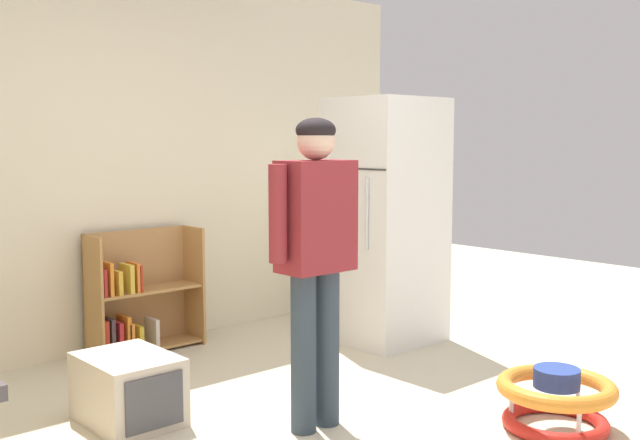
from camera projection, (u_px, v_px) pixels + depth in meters
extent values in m
cube|color=beige|center=(121.00, 158.00, 5.27)|extent=(5.20, 0.06, 2.70)
cube|color=white|center=(385.00, 221.00, 5.50)|extent=(0.70, 0.68, 1.78)
cylinder|color=silver|center=(367.00, 214.00, 5.12)|extent=(0.02, 0.02, 0.50)
cube|color=#333333|center=(351.00, 169.00, 5.22)|extent=(0.01, 0.67, 0.01)
cube|color=#B18148|center=(93.00, 299.00, 4.99)|extent=(0.02, 0.28, 0.85)
cube|color=#B18148|center=(194.00, 284.00, 5.50)|extent=(0.02, 0.28, 0.85)
cube|color=#AB7D4B|center=(137.00, 289.00, 5.34)|extent=(0.80, 0.02, 0.85)
cube|color=#B18148|center=(147.00, 346.00, 5.29)|extent=(0.76, 0.24, 0.02)
cube|color=#B18148|center=(146.00, 290.00, 5.24)|extent=(0.76, 0.24, 0.02)
cube|color=#B3301D|center=(102.00, 338.00, 5.02)|extent=(0.03, 0.17, 0.24)
cube|color=#B0292A|center=(100.00, 282.00, 4.98)|extent=(0.02, 0.17, 0.19)
cube|color=#403336|center=(108.00, 336.00, 5.05)|extent=(0.03, 0.17, 0.25)
cube|color=orange|center=(107.00, 279.00, 5.01)|extent=(0.02, 0.17, 0.23)
cube|color=#B4262D|center=(116.00, 337.00, 5.09)|extent=(0.03, 0.17, 0.22)
cube|color=gold|center=(115.00, 282.00, 5.05)|extent=(0.03, 0.17, 0.16)
cube|color=orange|center=(124.00, 333.00, 5.13)|extent=(0.03, 0.17, 0.25)
cube|color=gold|center=(127.00, 278.00, 5.11)|extent=(0.03, 0.17, 0.20)
cube|color=orange|center=(127.00, 336.00, 5.14)|extent=(0.03, 0.17, 0.20)
cube|color=orange|center=(133.00, 277.00, 5.14)|extent=(0.03, 0.17, 0.20)
cube|color=gold|center=(136.00, 337.00, 5.19)|extent=(0.03, 0.17, 0.17)
cube|color=red|center=(136.00, 278.00, 5.15)|extent=(0.02, 0.17, 0.19)
cube|color=beige|center=(152.00, 332.00, 5.27)|extent=(0.03, 0.17, 0.19)
cylinder|color=#313F4C|center=(303.00, 353.00, 3.78)|extent=(0.13, 0.13, 0.82)
cylinder|color=#313F4C|center=(327.00, 347.00, 3.89)|extent=(0.13, 0.13, 0.82)
cube|color=maroon|center=(315.00, 216.00, 3.76)|extent=(0.38, 0.22, 0.56)
cylinder|color=maroon|center=(278.00, 214.00, 3.60)|extent=(0.09, 0.09, 0.48)
cylinder|color=maroon|center=(350.00, 208.00, 3.92)|extent=(0.09, 0.09, 0.48)
sphere|color=beige|center=(315.00, 141.00, 3.72)|extent=(0.19, 0.19, 0.19)
ellipsoid|color=black|center=(315.00, 130.00, 3.72)|extent=(0.20, 0.20, 0.12)
torus|color=red|center=(555.00, 422.00, 3.86)|extent=(0.54, 0.54, 0.07)
torus|color=orange|center=(556.00, 387.00, 3.84)|extent=(0.60, 0.60, 0.08)
cylinder|color=navy|center=(557.00, 378.00, 3.83)|extent=(0.23, 0.23, 0.10)
cylinder|color=silver|center=(578.00, 395.00, 3.99)|extent=(0.02, 0.02, 0.18)
cylinder|color=silver|center=(511.00, 400.00, 3.92)|extent=(0.02, 0.02, 0.18)
cylinder|color=silver|center=(579.00, 421.00, 3.63)|extent=(0.02, 0.02, 0.18)
cube|color=beige|center=(128.00, 389.00, 3.93)|extent=(0.42, 0.54, 0.36)
cube|color=#424247|center=(155.00, 403.00, 3.73)|extent=(0.32, 0.01, 0.27)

